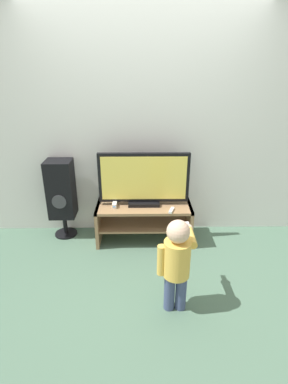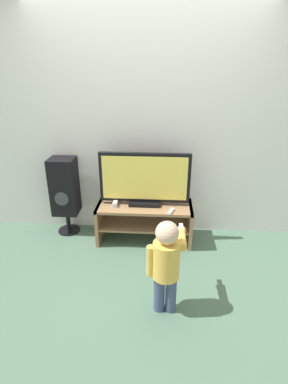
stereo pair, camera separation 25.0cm
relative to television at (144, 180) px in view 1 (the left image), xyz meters
The scene contains 8 objects.
ground_plane 0.78m from the television, 90.00° to the right, with size 16.00×16.00×0.00m, color #4C6B56.
wall_back 0.62m from the television, 90.00° to the left, with size 10.00×0.06×2.60m.
tv_stand 0.45m from the television, 90.00° to the right, with size 1.08×0.45×0.45m.
television is the anchor object (origin of this frame).
game_console 0.43m from the television, behind, with size 0.05×0.20×0.05m.
remote_primary 0.45m from the television, 31.17° to the right, with size 0.08×0.13×0.03m.
child 1.16m from the television, 77.38° to the right, with size 0.32×0.48×0.84m.
speaker_tower 0.97m from the television, behind, with size 0.29×0.27×0.94m.
Camera 1 is at (-0.04, -2.84, 1.92)m, focal length 28.00 mm.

